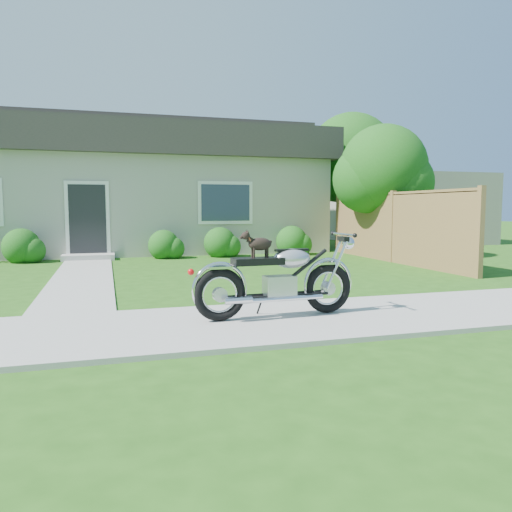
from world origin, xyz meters
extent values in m
plane|color=#235114|center=(0.00, 0.00, 0.00)|extent=(80.00, 80.00, 0.00)
cube|color=#9E9B93|center=(0.00, 0.00, 0.02)|extent=(24.00, 2.20, 0.04)
cube|color=#9E9B93|center=(-1.50, 5.00, 0.01)|extent=(1.20, 8.00, 0.03)
cube|color=#ABA69A|center=(0.00, 12.00, 1.50)|extent=(12.00, 6.00, 3.00)
cube|color=#2D2B28|center=(0.00, 12.00, 3.50)|extent=(12.60, 6.60, 1.00)
cube|color=#2D2B28|center=(0.00, 12.00, 4.20)|extent=(12.60, 2.00, 0.60)
cube|color=black|center=(-1.50, 8.97, 1.05)|extent=(1.00, 0.06, 2.10)
cube|color=#9E9B93|center=(-1.50, 8.62, 0.08)|extent=(1.40, 0.70, 0.16)
cube|color=#2D3847|center=(2.50, 8.97, 1.60)|extent=(1.70, 0.05, 1.30)
cube|color=olive|center=(6.30, 5.75, 0.90)|extent=(0.08, 6.50, 1.80)
cube|color=olive|center=(6.30, 9.00, 0.95)|extent=(0.12, 0.12, 1.90)
cube|color=olive|center=(6.30, 5.75, 0.95)|extent=(0.12, 0.12, 1.90)
cube|color=olive|center=(6.30, 2.50, 0.95)|extent=(0.12, 0.12, 1.90)
cube|color=olive|center=(6.30, 5.75, 1.82)|extent=(0.08, 6.50, 0.08)
cylinder|color=#3D2B1C|center=(6.65, 6.85, 1.04)|extent=(0.28, 0.28, 2.08)
sphere|color=#1B5215|center=(6.65, 6.85, 2.57)|extent=(2.49, 2.49, 2.49)
sphere|color=#1B5215|center=(7.05, 6.55, 2.16)|extent=(1.83, 1.83, 1.83)
cylinder|color=#3D2B1C|center=(7.66, 10.80, 1.33)|extent=(0.28, 0.28, 2.66)
sphere|color=#1B5215|center=(7.66, 10.80, 3.30)|extent=(3.19, 3.19, 3.19)
sphere|color=#1B5215|center=(8.06, 10.50, 2.77)|extent=(2.34, 2.34, 2.34)
sphere|color=#1B5215|center=(4.48, 8.50, 0.41)|extent=(0.97, 0.97, 0.97)
sphere|color=#1B5215|center=(0.56, 8.50, 0.38)|extent=(0.89, 0.89, 0.89)
sphere|color=#1B5215|center=(2.21, 8.50, 0.41)|extent=(0.95, 0.95, 0.95)
sphere|color=#1B5215|center=(-3.18, 8.50, 0.42)|extent=(0.98, 0.98, 0.98)
imported|color=#2C671C|center=(0.65, 8.55, 0.37)|extent=(0.56, 0.56, 0.73)
torus|color=black|center=(1.82, 0.14, 0.38)|extent=(0.67, 0.14, 0.67)
torus|color=black|center=(0.33, 0.07, 0.38)|extent=(0.67, 0.14, 0.67)
cube|color=#BBBABF|center=(1.12, 0.11, 0.42)|extent=(0.41, 0.26, 0.30)
ellipsoid|color=#BBBABF|center=(1.29, 0.12, 0.79)|extent=(0.52, 0.31, 0.26)
cube|color=black|center=(0.82, 0.09, 0.78)|extent=(0.66, 0.29, 0.09)
cube|color=silver|center=(1.82, 0.14, 0.72)|extent=(0.31, 0.15, 0.03)
cube|color=silver|center=(0.33, 0.07, 0.72)|extent=(0.31, 0.15, 0.03)
cylinder|color=silver|center=(2.04, 0.15, 1.09)|extent=(0.05, 0.60, 0.03)
sphere|color=silver|center=(2.12, 0.15, 0.98)|extent=(0.18, 0.18, 0.17)
cylinder|color=silver|center=(1.13, -0.02, 0.29)|extent=(1.10, 0.11, 0.06)
ellipsoid|color=black|center=(0.85, 0.10, 0.99)|extent=(0.31, 0.16, 0.16)
sphere|color=black|center=(0.66, 0.09, 1.10)|extent=(0.10, 0.10, 0.10)
cylinder|color=black|center=(0.76, 0.13, 0.88)|extent=(0.03, 0.03, 0.13)
cylinder|color=black|center=(0.77, 0.06, 0.88)|extent=(0.03, 0.03, 0.13)
cylinder|color=black|center=(0.94, 0.14, 0.88)|extent=(0.03, 0.03, 0.13)
cylinder|color=black|center=(0.95, 0.06, 0.88)|extent=(0.03, 0.03, 0.13)
torus|color=#AF562E|center=(0.71, 0.09, 1.06)|extent=(0.05, 0.09, 0.08)
camera|label=1|loc=(-1.00, -5.91, 1.45)|focal=35.00mm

